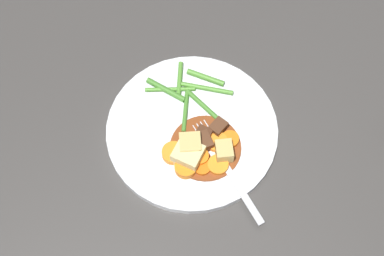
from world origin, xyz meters
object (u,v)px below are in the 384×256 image
meat_chunk_0 (218,128)px  dinner_plate (192,130)px  carrot_slice_6 (173,153)px  carrot_slice_1 (217,142)px  carrot_slice_4 (202,167)px  potato_chunk_1 (190,146)px  potato_chunk_2 (188,155)px  carrot_slice_5 (200,157)px  meat_chunk_1 (203,135)px  carrot_slice_0 (186,167)px  carrot_slice_2 (218,165)px  fork (226,168)px  meat_chunk_2 (201,143)px  carrot_slice_3 (230,140)px  potato_chunk_0 (224,152)px

meat_chunk_0 → dinner_plate: bearing=-116.7°
carrot_slice_6 → carrot_slice_1: bearing=85.2°
carrot_slice_4 → potato_chunk_1: 0.04m
dinner_plate → potato_chunk_2: bearing=-26.5°
potato_chunk_2 → carrot_slice_5: bearing=69.8°
meat_chunk_0 → meat_chunk_1: bearing=-82.7°
carrot_slice_0 → potato_chunk_1: size_ratio=1.04×
carrot_slice_1 → carrot_slice_2: (0.03, -0.01, -0.00)m
carrot_slice_5 → fork: size_ratio=0.14×
carrot_slice_0 → potato_chunk_2: potato_chunk_2 is taller
carrot_slice_1 → fork: 0.04m
meat_chunk_2 → carrot_slice_3: bearing=80.6°
potato_chunk_1 → fork: bearing=41.2°
carrot_slice_0 → meat_chunk_2: bearing=127.6°
carrot_slice_6 → fork: bearing=54.2°
dinner_plate → meat_chunk_0: 0.04m
meat_chunk_2 → fork: meat_chunk_2 is taller
carrot_slice_4 → meat_chunk_2: 0.04m
carrot_slice_6 → meat_chunk_1: meat_chunk_1 is taller
carrot_slice_0 → potato_chunk_0: bearing=90.8°
carrot_slice_0 → dinner_plate: bearing=152.0°
carrot_slice_1 → carrot_slice_5: size_ratio=1.23×
carrot_slice_1 → carrot_slice_5: (0.01, -0.03, 0.00)m
carrot_slice_5 → potato_chunk_2: potato_chunk_2 is taller
dinner_plate → carrot_slice_1: 0.05m
carrot_slice_2 → potato_chunk_2: bearing=-125.2°
carrot_slice_3 → meat_chunk_2: 0.04m
meat_chunk_1 → carrot_slice_1: bearing=42.4°
fork → meat_chunk_0: bearing=169.8°
meat_chunk_0 → meat_chunk_1: (0.00, -0.02, -0.00)m
carrot_slice_1 → meat_chunk_1: (-0.02, -0.01, 0.00)m
carrot_slice_3 → meat_chunk_1: (-0.02, -0.03, 0.00)m
carrot_slice_6 → meat_chunk_1: bearing=101.9°
carrot_slice_5 → potato_chunk_0: (0.01, 0.03, 0.01)m
carrot_slice_3 → potato_chunk_1: potato_chunk_1 is taller
potato_chunk_1 → meat_chunk_0: potato_chunk_1 is taller
carrot_slice_4 → meat_chunk_1: 0.05m
carrot_slice_2 → potato_chunk_0: 0.02m
carrot_slice_2 → carrot_slice_0: bearing=-105.5°
carrot_slice_3 → carrot_slice_6: size_ratio=0.77×
carrot_slice_6 → carrot_slice_3: bearing=84.3°
carrot_slice_3 → carrot_slice_1: bearing=-98.5°
potato_chunk_0 → carrot_slice_3: bearing=135.6°
potato_chunk_0 → potato_chunk_2: size_ratio=0.71×
carrot_slice_0 → meat_chunk_2: meat_chunk_2 is taller
carrot_slice_6 → meat_chunk_0: 0.08m
meat_chunk_0 → potato_chunk_2: bearing=-64.1°
meat_chunk_0 → carrot_slice_6: bearing=-79.6°
carrot_slice_2 → fork: 0.01m
potato_chunk_2 → meat_chunk_1: (-0.02, 0.03, -0.01)m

